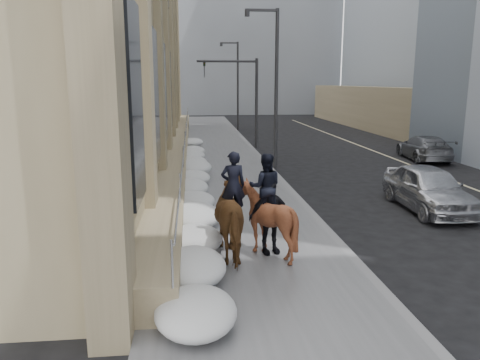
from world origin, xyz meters
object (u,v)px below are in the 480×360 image
Objects in this scene: mounted_horse_left at (237,215)px; car_silver at (428,188)px; car_grey at (424,148)px; mounted_horse_right at (266,214)px; pedestrian at (270,217)px.

car_silver is at bearing -157.24° from mounted_horse_left.
mounted_horse_left is 0.54× the size of car_grey.
mounted_horse_right is at bearing 174.55° from mounted_horse_left.
mounted_horse_right is at bearing 58.30° from car_grey.
car_grey is at bearing -122.99° from mounted_horse_right.
mounted_horse_left is at bearing -149.09° from car_silver.
pedestrian is (0.12, 0.06, -0.11)m from mounted_horse_right.
mounted_horse_left reaches higher than car_grey.
car_silver is (6.34, 3.95, -0.28)m from pedestrian.
car_grey is at bearing -136.96° from mounted_horse_left.
car_grey is (5.13, 10.39, -0.08)m from car_silver.
mounted_horse_left reaches higher than mounted_horse_right.
car_grey is (11.59, 14.40, -0.47)m from mounted_horse_right.
mounted_horse_right is 18.49m from car_grey.
car_silver is (7.20, 4.02, -0.39)m from mounted_horse_left.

